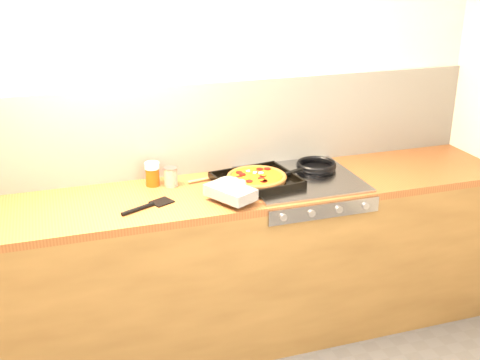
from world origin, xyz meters
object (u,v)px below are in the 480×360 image
object	(u,v)px
pizza_on_tray	(249,182)
frying_pan	(316,166)
tomato_can	(171,177)
juice_glass	(152,174)

from	to	relation	value
pizza_on_tray	frying_pan	distance (m)	0.45
pizza_on_tray	tomato_can	bearing A→B (deg)	155.32
juice_glass	tomato_can	bearing A→B (deg)	-22.45
tomato_can	juice_glass	bearing A→B (deg)	157.55
pizza_on_tray	frying_pan	xyz separation A→B (m)	(0.43, 0.12, -0.01)
pizza_on_tray	tomato_can	world-z (taller)	tomato_can
pizza_on_tray	tomato_can	xyz separation A→B (m)	(-0.37, 0.17, 0.01)
pizza_on_tray	frying_pan	size ratio (longest dim) A/B	1.39
frying_pan	tomato_can	bearing A→B (deg)	176.47
frying_pan	tomato_can	world-z (taller)	tomato_can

